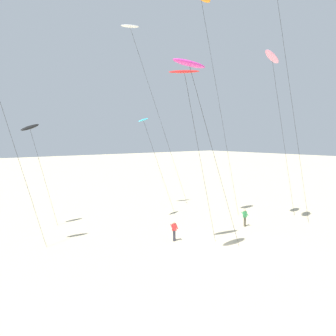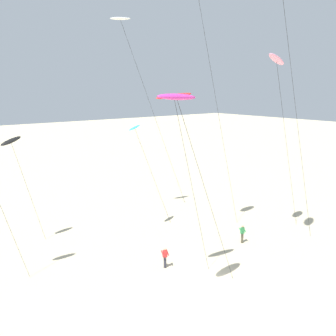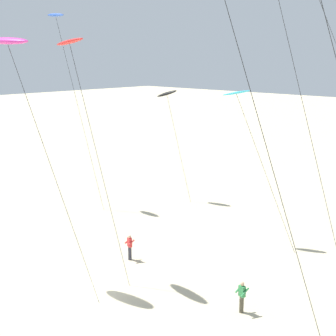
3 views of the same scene
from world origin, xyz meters
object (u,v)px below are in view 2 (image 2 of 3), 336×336
at_px(kite_magenta, 177,98).
at_px(kite_black, 11,142).
at_px(kite_cyan, 136,130).
at_px(kite_white, 122,23).
at_px(kite_red, 174,98).
at_px(kite_flyer_nearest, 242,233).
at_px(kite_pink, 277,60).
at_px(kite_flyer_middle, 165,257).

height_order(kite_magenta, kite_black, kite_magenta).
height_order(kite_cyan, kite_black, kite_cyan).
xyz_separation_m(kite_cyan, kite_white, (1.43, 4.19, 9.88)).
height_order(kite_red, kite_black, kite_red).
distance_m(kite_cyan, kite_flyer_nearest, 13.47).
distance_m(kite_magenta, kite_red, 3.25).
bearing_deg(kite_red, kite_pink, 8.24).
distance_m(kite_pink, kite_red, 13.32).
bearing_deg(kite_white, kite_cyan, -108.89).
xyz_separation_m(kite_magenta, kite_pink, (14.78, 4.48, 2.79)).
distance_m(kite_white, kite_black, 15.57).
distance_m(kite_pink, kite_flyer_nearest, 15.48).
xyz_separation_m(kite_cyan, kite_pink, (8.94, -8.51, 6.12)).
relative_size(kite_magenta, kite_cyan, 1.30).
xyz_separation_m(kite_red, kite_flyer_nearest, (10.04, 2.53, -12.32)).
height_order(kite_white, kite_flyer_middle, kite_white).
height_order(kite_cyan, kite_pink, kite_pink).
bearing_deg(kite_pink, kite_cyan, 136.41).
height_order(kite_black, kite_flyer_middle, kite_black).
bearing_deg(kite_black, kite_cyan, -20.51).
distance_m(kite_cyan, kite_white, 10.83).
height_order(kite_white, kite_flyer_nearest, kite_white).
xyz_separation_m(kite_white, kite_flyer_nearest, (4.68, -12.04, -18.96)).
xyz_separation_m(kite_red, kite_black, (-6.11, 14.13, -3.87)).
xyz_separation_m(kite_magenta, kite_white, (7.28, 17.18, 6.54)).
relative_size(kite_magenta, kite_white, 0.67).
bearing_deg(kite_cyan, kite_pink, -43.59).
distance_m(kite_magenta, kite_flyer_middle, 13.94).
xyz_separation_m(kite_magenta, kite_black, (-4.19, 16.74, -3.98)).
xyz_separation_m(kite_cyan, kite_black, (-10.03, 3.75, -0.64)).
height_order(kite_red, kite_flyer_middle, kite_red).
bearing_deg(kite_pink, kite_flyer_nearest, 166.74).
height_order(kite_white, kite_red, kite_white).
xyz_separation_m(kite_pink, kite_black, (-18.97, 12.26, -6.76)).
bearing_deg(kite_flyer_nearest, kite_magenta, -156.73).
height_order(kite_black, kite_flyer_nearest, kite_black).
bearing_deg(kite_flyer_middle, kite_pink, -4.57).
relative_size(kite_flyer_nearest, kite_flyer_middle, 1.00).
bearing_deg(kite_flyer_middle, kite_white, 71.35).
bearing_deg(kite_flyer_middle, kite_magenta, -121.46).
height_order(kite_magenta, kite_flyer_middle, kite_magenta).
bearing_deg(kite_pink, kite_flyer_middle, 175.43).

